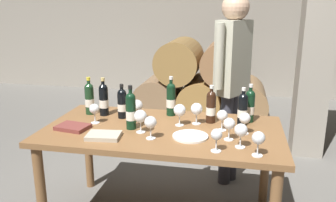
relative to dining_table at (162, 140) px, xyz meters
The scene contains 28 objects.
cellar_back_wall 4.26m from the dining_table, 90.00° to the left, with size 10.00×0.24×2.80m, color gray.
barrel_stack 2.60m from the dining_table, 90.00° to the left, with size 1.86×0.90×1.15m.
stone_pillar 2.16m from the dining_table, 50.91° to the left, with size 0.32×0.32×2.60m, color gray.
dining_table is the anchor object (origin of this frame).
wine_bottle_0 0.71m from the dining_table, 24.65° to the left, with size 0.07×0.07×0.29m.
wine_bottle_1 0.61m from the dining_table, 158.02° to the left, with size 0.07×0.07×0.31m.
wine_bottle_2 0.63m from the dining_table, 19.03° to the left, with size 0.07×0.07×0.28m.
wine_bottle_3 0.44m from the dining_table, 32.00° to the left, with size 0.07×0.07×0.29m.
wine_bottle_4 0.32m from the dining_table, 167.80° to the right, with size 0.07×0.07×0.32m.
wine_bottle_5 0.72m from the dining_table, 161.21° to the left, with size 0.07×0.07×0.30m.
wine_bottle_6 0.45m from the dining_table, 153.87° to the left, with size 0.07×0.07×0.27m.
wine_bottle_7 0.39m from the dining_table, 89.64° to the left, with size 0.07×0.07×0.32m.
wine_glass_0 0.76m from the dining_table, 28.13° to the right, with size 0.08×0.08×0.15m.
wine_glass_1 0.34m from the dining_table, 32.69° to the left, with size 0.09×0.09×0.16m.
wine_glass_2 0.63m from the dining_table, 23.55° to the right, with size 0.08×0.08×0.16m.
wine_glass_3 0.53m from the dining_table, 14.90° to the right, with size 0.08×0.08×0.15m.
wine_glass_4 0.47m from the dining_table, ahead, with size 0.08×0.08×0.15m.
wine_glass_5 0.29m from the dining_table, 99.09° to the right, with size 0.08×0.08×0.16m.
wine_glass_6 0.56m from the dining_table, 39.21° to the right, with size 0.07×0.07×0.15m.
wine_glass_7 0.25m from the dining_table, 38.29° to the left, with size 0.09×0.09×0.16m.
wine_glass_8 0.61m from the dining_table, ahead, with size 0.08×0.08×0.15m.
wine_glass_9 0.27m from the dining_table, 140.05° to the right, with size 0.09×0.09×0.16m.
wine_glass_10 0.34m from the dining_table, 148.59° to the left, with size 0.09×0.09×0.16m.
wine_glass_11 0.56m from the dining_table, behind, with size 0.08×0.08×0.15m.
tasting_notebook 0.44m from the dining_table, 143.46° to the right, with size 0.22×0.16×0.03m, color #B2A893.
leather_ledger 0.65m from the dining_table, 167.49° to the right, with size 0.22×0.16×0.03m, color brown.
serving_plate 0.28m from the dining_table, 30.92° to the right, with size 0.24×0.24×0.01m, color white.
sommelier_presenting 0.96m from the dining_table, 58.32° to the left, with size 0.32×0.43×1.72m.
Camera 1 is at (0.51, -2.30, 1.62)m, focal length 37.20 mm.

